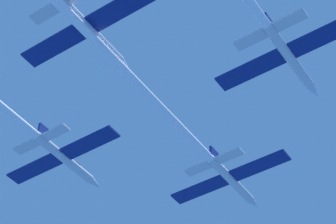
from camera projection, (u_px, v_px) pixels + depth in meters
name	position (u px, v px, depth m)	size (l,w,h in m)	color
jet_lead	(170.00, 117.00, 73.01)	(15.71, 48.26, 2.60)	silver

